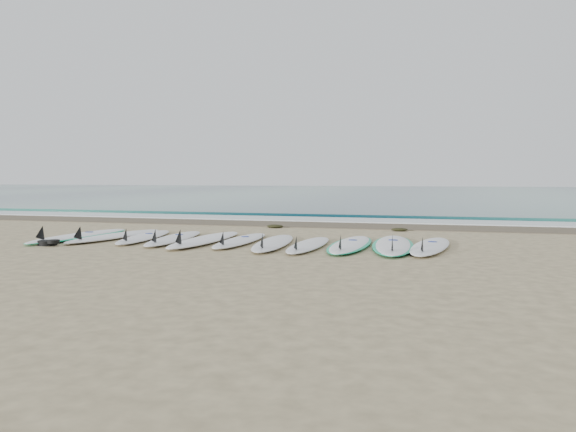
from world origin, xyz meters
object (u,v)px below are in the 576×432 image
(surfboard_10, at_px, (430,246))
(leash_coil, at_px, (49,243))
(surfboard_0, at_px, (79,236))
(surfboard_5, at_px, (240,240))

(surfboard_10, height_order, leash_coil, surfboard_10)
(surfboard_0, distance_m, surfboard_5, 3.21)
(surfboard_10, bearing_deg, surfboard_0, -173.00)
(surfboard_5, height_order, leash_coil, surfboard_5)
(surfboard_0, bearing_deg, surfboard_10, 3.72)
(surfboard_5, height_order, surfboard_10, surfboard_10)
(leash_coil, bearing_deg, surfboard_0, 100.58)
(surfboard_0, xyz_separation_m, surfboard_10, (6.45, 0.14, 0.01))
(surfboard_5, distance_m, leash_coil, 3.23)
(surfboard_0, bearing_deg, surfboard_5, 4.21)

